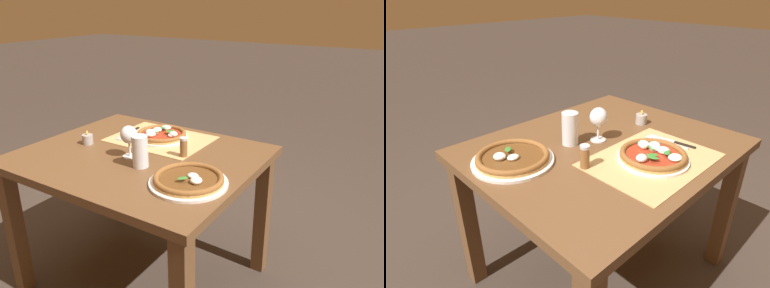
{
  "view_description": "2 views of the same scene",
  "coord_description": "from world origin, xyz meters",
  "views": [
    {
      "loc": [
        -1.1,
        1.3,
        1.43
      ],
      "look_at": [
        -0.22,
        -0.12,
        0.8
      ],
      "focal_mm": 35.0,
      "sensor_mm": 36.0,
      "label": 1
    },
    {
      "loc": [
        -0.96,
        -0.83,
        1.37
      ],
      "look_at": [
        -0.2,
        -0.04,
        0.83
      ],
      "focal_mm": 30.0,
      "sensor_mm": 36.0,
      "label": 2
    }
  ],
  "objects": [
    {
      "name": "fork",
      "position": [
        0.21,
        -0.18,
        0.75
      ],
      "size": [
        0.03,
        0.2,
        0.0
      ],
      "color": "#B7B7BC",
      "rests_on": "paper_placemat"
    },
    {
      "name": "pizza_far",
      "position": [
        -0.37,
        0.15,
        0.76
      ],
      "size": [
        0.32,
        0.32,
        0.05
      ],
      "color": "silver",
      "rests_on": "dining_table"
    },
    {
      "name": "paper_placemat",
      "position": [
        0.03,
        -0.22,
        0.74
      ],
      "size": [
        0.52,
        0.38,
        0.0
      ],
      "primitive_type": "cube",
      "color": "tan",
      "rests_on": "dining_table"
    },
    {
      "name": "pizza_near",
      "position": [
        0.03,
        -0.23,
        0.76
      ],
      "size": [
        0.29,
        0.29,
        0.05
      ],
      "color": "silver",
      "rests_on": "paper_placemat"
    },
    {
      "name": "ground_plane",
      "position": [
        0.0,
        0.0,
        0.0
      ],
      "size": [
        24.0,
        24.0,
        0.0
      ],
      "primitive_type": "plane",
      "color": "#382D26"
    },
    {
      "name": "knife",
      "position": [
        0.24,
        -0.19,
        0.75
      ],
      "size": [
        0.04,
        0.22,
        0.01
      ],
      "color": "black",
      "rests_on": "paper_placemat"
    },
    {
      "name": "wine_glass",
      "position": [
        0.02,
        0.05,
        0.85
      ],
      "size": [
        0.08,
        0.08,
        0.16
      ],
      "color": "silver",
      "rests_on": "dining_table"
    },
    {
      "name": "pepper_shaker",
      "position": [
        -0.2,
        -0.08,
        0.79
      ],
      "size": [
        0.04,
        0.04,
        0.1
      ],
      "color": "brown",
      "rests_on": "dining_table"
    },
    {
      "name": "votive_candle",
      "position": [
        0.32,
        0.03,
        0.76
      ],
      "size": [
        0.06,
        0.06,
        0.07
      ],
      "color": "gray",
      "rests_on": "dining_table"
    },
    {
      "name": "pint_glass",
      "position": [
        -0.1,
        0.11,
        0.81
      ],
      "size": [
        0.07,
        0.07,
        0.15
      ],
      "color": "silver",
      "rests_on": "dining_table"
    },
    {
      "name": "dining_table",
      "position": [
        0.0,
        0.0,
        0.63
      ],
      "size": [
        1.12,
        0.92,
        0.74
      ],
      "color": "brown",
      "rests_on": "ground"
    }
  ]
}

